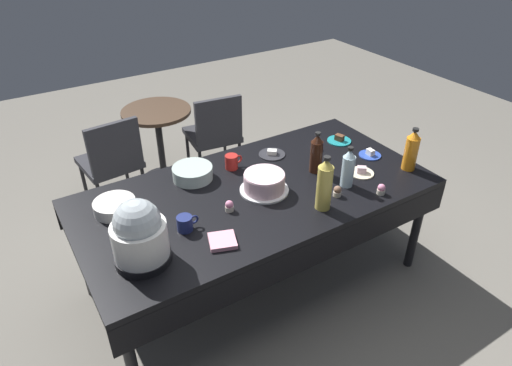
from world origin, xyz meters
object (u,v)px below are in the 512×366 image
Objects in this scene: potluck_table at (256,198)px; soda_bottle_cola at (316,154)px; ceramic_snack_bowl at (115,206)px; maroon_chair_left at (112,159)px; coffee_mug_red at (231,162)px; soda_bottle_orange_juice at (411,150)px; dessert_plate_cream at (361,172)px; cupcake_cocoa at (337,191)px; maroon_chair_right at (215,131)px; round_cafe_table at (159,133)px; coffee_mug_navy at (185,223)px; frosted_layer_cake at (264,183)px; cupcake_lemon at (316,144)px; soda_bottle_ginger_ale at (324,185)px; soda_bottle_water at (348,168)px; slow_cooker at (139,235)px; dessert_plate_cobalt at (370,154)px; cupcake_vanilla at (229,206)px; dessert_plate_charcoal at (272,154)px; glass_salad_bowl at (193,173)px; dessert_plate_teal at (339,140)px; cupcake_rose at (381,189)px.

soda_bottle_cola reaches higher than potluck_table.
ceramic_snack_bowl is 1.16m from maroon_chair_left.
coffee_mug_red is at bearing 5.02° from ceramic_snack_bowl.
ceramic_snack_bowl is 1.89m from soda_bottle_orange_juice.
dessert_plate_cream reaches higher than potluck_table.
coffee_mug_red reaches higher than cupcake_cocoa.
maroon_chair_left is 0.93m from maroon_chair_right.
coffee_mug_navy is at bearing -106.02° from round_cafe_table.
frosted_layer_cake is 0.67m from dessert_plate_cream.
cupcake_lemon and cupcake_cocoa have the same top height.
dessert_plate_cream is 0.51m from soda_bottle_ginger_ale.
ceramic_snack_bowl is at bearing 159.50° from soda_bottle_water.
ceramic_snack_bowl is (0.01, 0.48, -0.13)m from slow_cooker.
dessert_plate_cobalt is at bearing 24.58° from soda_bottle_ginger_ale.
cupcake_vanilla is at bearing -177.58° from dessert_plate_cobalt.
soda_bottle_orange_juice reaches higher than cupcake_vanilla.
dessert_plate_charcoal is at bearing 110.10° from soda_bottle_cola.
cupcake_lemon is (-0.04, 0.43, 0.02)m from dessert_plate_cream.
potluck_table is at bearing -160.39° from cupcake_lemon.
cupcake_cocoa is at bearing -11.43° from coffee_mug_navy.
slow_cooker is 0.42× the size of maroon_chair_right.
dessert_plate_cobalt is 2.27× the size of cupcake_cocoa.
maroon_chair_right is (0.39, 1.02, -0.31)m from coffee_mug_red.
frosted_layer_cake is at bearing -177.14° from soda_bottle_cola.
dessert_plate_cream is (0.96, -0.53, -0.03)m from glass_salad_bowl.
frosted_layer_cake is 1.73× the size of dessert_plate_teal.
dessert_plate_cream is at bearing -67.17° from round_cafe_table.
soda_bottle_cola is at bearing 6.67° from coffee_mug_navy.
round_cafe_table is (-0.05, 1.25, -0.30)m from coffee_mug_red.
cupcake_rose is at bearing -71.32° from round_cafe_table.
dessert_plate_teal is 1.39× the size of coffee_mug_navy.
coffee_mug_navy reaches higher than dessert_plate_teal.
potluck_table is 0.91m from dessert_plate_cobalt.
soda_bottle_ginger_ale is (-0.63, -0.59, 0.15)m from dessert_plate_teal.
cupcake_cocoa is 1.00× the size of cupcake_rose.
maroon_chair_right reaches higher than cupcake_cocoa.
dessert_plate_charcoal is at bearing 94.87° from cupcake_cocoa.
frosted_layer_cake is 2.38× the size of coffee_mug_red.
ceramic_snack_bowl is at bearing 170.31° from dessert_plate_cobalt.
soda_bottle_cola is at bearing -87.44° from maroon_chair_right.
soda_bottle_orange_juice is at bearing -2.32° from slow_cooker.
maroon_chair_right is at bearing 97.52° from cupcake_rose.
maroon_chair_left is at bearing 90.36° from coffee_mug_navy.
cupcake_cocoa is 1.91m from maroon_chair_left.
dessert_plate_cream is 0.22m from soda_bottle_water.
coffee_mug_red is (-0.00, 0.31, 0.11)m from potluck_table.
soda_bottle_water is 1.93m from round_cafe_table.
soda_bottle_cola reaches higher than dessert_plate_cobalt.
soda_bottle_water is 2.15× the size of coffee_mug_navy.
coffee_mug_navy is at bearing -174.80° from cupcake_vanilla.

